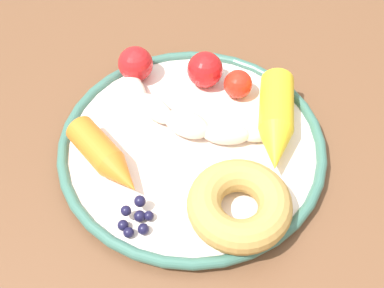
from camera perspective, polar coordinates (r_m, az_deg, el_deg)
The scene contains 10 objects.
dining_table at distance 0.61m, azimuth 0.54°, elevation -10.44°, with size 1.06×0.98×0.77m.
plate at distance 0.56m, azimuth 0.00°, elevation -0.18°, with size 0.30×0.30×0.02m.
banana at distance 0.57m, azimuth -0.10°, elevation 2.88°, with size 0.21×0.09×0.03m.
carrot_orange at distance 0.54m, azimuth -9.71°, elevation -1.54°, with size 0.11×0.06×0.03m.
carrot_yellow at distance 0.56m, azimuth 9.49°, elevation 2.52°, with size 0.09×0.13×0.04m.
donut at distance 0.50m, azimuth 5.14°, elevation -7.25°, with size 0.10×0.10×0.03m, color tan.
blueberry_pile at distance 0.50m, azimuth -6.37°, elevation -8.32°, with size 0.03×0.04×0.02m.
tomato_near at distance 0.62m, azimuth -6.41°, elevation 9.00°, with size 0.04×0.04×0.04m, color red.
tomato_mid at distance 0.60m, azimuth 5.21°, elevation 6.76°, with size 0.03×0.03×0.03m, color red.
tomato_far at distance 0.61m, azimuth 1.48°, elevation 8.41°, with size 0.04×0.04×0.04m, color red.
Camera 1 is at (-0.15, 0.24, 1.23)m, focal length 47.16 mm.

